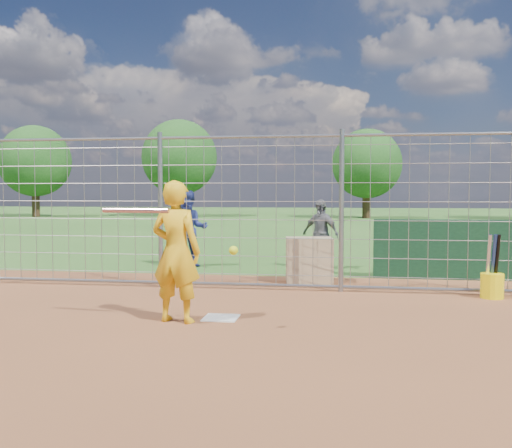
% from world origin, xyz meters
% --- Properties ---
extents(ground, '(100.00, 100.00, 0.00)m').
position_xyz_m(ground, '(0.00, 0.00, 0.00)').
color(ground, '#2D591E').
rests_on(ground, ground).
extents(infield_dirt, '(18.00, 18.00, 0.00)m').
position_xyz_m(infield_dirt, '(0.00, -3.00, 0.01)').
color(infield_dirt, brown).
rests_on(infield_dirt, ground).
extents(home_plate, '(0.43, 0.43, 0.02)m').
position_xyz_m(home_plate, '(0.00, -0.20, 0.01)').
color(home_plate, silver).
rests_on(home_plate, ground).
extents(dugout_wall, '(2.60, 0.20, 1.10)m').
position_xyz_m(dugout_wall, '(3.40, 3.60, 0.55)').
color(dugout_wall, '#11381E').
rests_on(dugout_wall, ground).
extents(batter, '(0.70, 0.53, 1.75)m').
position_xyz_m(batter, '(-0.50, -0.47, 0.87)').
color(batter, yellow).
rests_on(batter, ground).
extents(bystander_a, '(0.91, 0.78, 1.63)m').
position_xyz_m(bystander_a, '(-1.71, 4.59, 0.82)').
color(bystander_a, navy).
rests_on(bystander_a, ground).
extents(bystander_b, '(0.91, 0.75, 1.45)m').
position_xyz_m(bystander_b, '(1.07, 4.67, 0.73)').
color(bystander_b, slate).
rests_on(bystander_b, ground).
extents(equipment_bin, '(0.87, 0.66, 0.80)m').
position_xyz_m(equipment_bin, '(0.94, 2.84, 0.40)').
color(equipment_bin, tan).
rests_on(equipment_bin, ground).
extents(equipment_in_play, '(1.72, 0.36, 0.53)m').
position_xyz_m(equipment_in_play, '(-0.65, -0.70, 1.28)').
color(equipment_in_play, silver).
rests_on(equipment_in_play, ground).
extents(bucket_with_bats, '(0.34, 0.34, 0.97)m').
position_xyz_m(bucket_with_bats, '(3.76, 1.76, 0.25)').
color(bucket_with_bats, yellow).
rests_on(bucket_with_bats, ground).
extents(backstop_fence, '(9.08, 0.08, 2.60)m').
position_xyz_m(backstop_fence, '(0.00, 2.00, 1.26)').
color(backstop_fence, gray).
rests_on(backstop_fence, ground).
extents(tree_line, '(44.66, 6.72, 6.48)m').
position_xyz_m(tree_line, '(3.13, 28.13, 3.71)').
color(tree_line, '#3F2B19').
rests_on(tree_line, ground).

